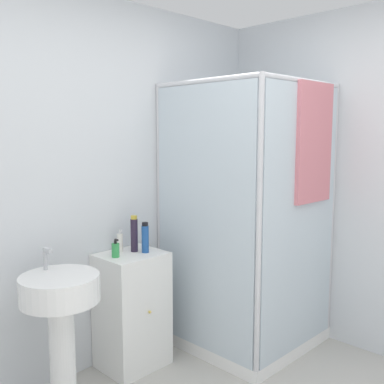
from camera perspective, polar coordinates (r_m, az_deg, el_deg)
name	(u,v)px	position (r m, az deg, el deg)	size (l,w,h in m)	color
wall_back	(70,189)	(3.00, -15.28, 0.42)	(6.40, 0.06, 2.50)	silver
shower_enclosure	(250,277)	(3.45, 7.42, -10.61)	(0.96, 0.99, 1.97)	white
vanity_cabinet	(132,310)	(3.22, -7.61, -14.62)	(0.43, 0.38, 0.80)	white
sink	(61,311)	(2.70, -16.33, -14.33)	(0.44, 0.44, 0.95)	white
soap_dispenser	(116,250)	(3.00, -9.69, -7.26)	(0.05, 0.05, 0.12)	green
shampoo_bottle_tall_black	(134,234)	(3.11, -7.35, -5.31)	(0.05, 0.05, 0.25)	#281E33
shampoo_bottle_blue	(145,238)	(3.08, -5.96, -5.82)	(0.05, 0.05, 0.21)	#1E4C93
lotion_bottle_white	(120,242)	(3.14, -9.14, -6.32)	(0.04, 0.04, 0.15)	white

